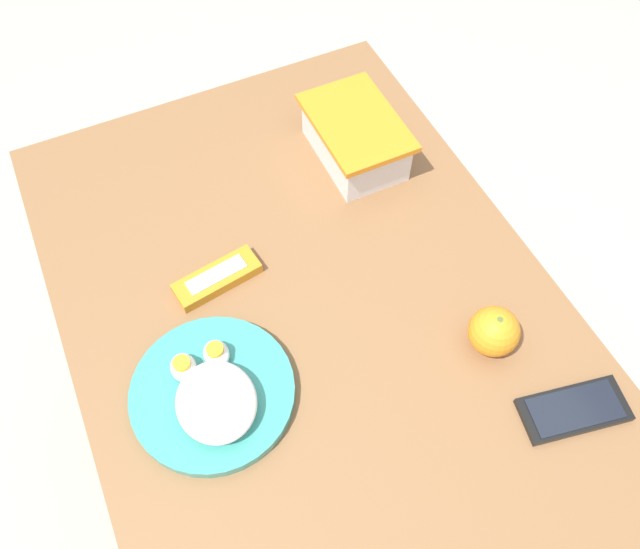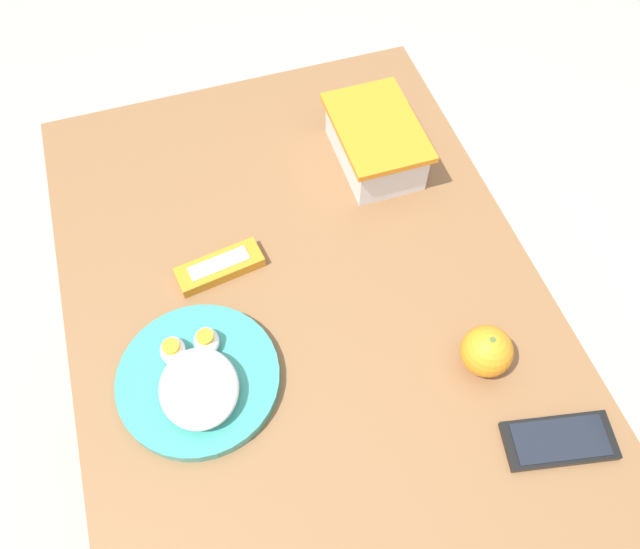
{
  "view_description": "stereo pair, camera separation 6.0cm",
  "coord_description": "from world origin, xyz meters",
  "px_view_note": "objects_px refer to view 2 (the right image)",
  "views": [
    {
      "loc": [
        0.35,
        -0.18,
        1.49
      ],
      "look_at": [
        -0.08,
        0.02,
        0.74
      ],
      "focal_mm": 35.0,
      "sensor_mm": 36.0,
      "label": 1
    },
    {
      "loc": [
        0.37,
        -0.12,
        1.49
      ],
      "look_at": [
        -0.08,
        0.02,
        0.74
      ],
      "focal_mm": 35.0,
      "sensor_mm": 36.0,
      "label": 2
    }
  ],
  "objects_px": {
    "rice_plate": "(198,380)",
    "cell_phone": "(559,441)",
    "orange_fruit": "(487,351)",
    "food_container": "(375,145)",
    "candy_bar": "(220,267)"
  },
  "relations": [
    {
      "from": "orange_fruit",
      "to": "candy_bar",
      "type": "distance_m",
      "value": 0.4
    },
    {
      "from": "food_container",
      "to": "cell_phone",
      "type": "distance_m",
      "value": 0.52
    },
    {
      "from": "cell_phone",
      "to": "candy_bar",
      "type": "bearing_deg",
      "value": -137.57
    },
    {
      "from": "rice_plate",
      "to": "candy_bar",
      "type": "relative_size",
      "value": 1.62
    },
    {
      "from": "orange_fruit",
      "to": "rice_plate",
      "type": "height_order",
      "value": "orange_fruit"
    },
    {
      "from": "rice_plate",
      "to": "candy_bar",
      "type": "bearing_deg",
      "value": 158.7
    },
    {
      "from": "cell_phone",
      "to": "food_container",
      "type": "bearing_deg",
      "value": -173.82
    },
    {
      "from": "orange_fruit",
      "to": "food_container",
      "type": "bearing_deg",
      "value": -178.35
    },
    {
      "from": "rice_plate",
      "to": "cell_phone",
      "type": "relative_size",
      "value": 1.45
    },
    {
      "from": "food_container",
      "to": "rice_plate",
      "type": "xyz_separation_m",
      "value": [
        0.31,
        -0.36,
        -0.02
      ]
    },
    {
      "from": "orange_fruit",
      "to": "candy_bar",
      "type": "relative_size",
      "value": 0.52
    },
    {
      "from": "rice_plate",
      "to": "cell_phone",
      "type": "height_order",
      "value": "rice_plate"
    },
    {
      "from": "orange_fruit",
      "to": "cell_phone",
      "type": "xyz_separation_m",
      "value": [
        0.13,
        0.05,
        -0.03
      ]
    },
    {
      "from": "rice_plate",
      "to": "cell_phone",
      "type": "bearing_deg",
      "value": 62.88
    },
    {
      "from": "food_container",
      "to": "candy_bar",
      "type": "distance_m",
      "value": 0.33
    }
  ]
}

